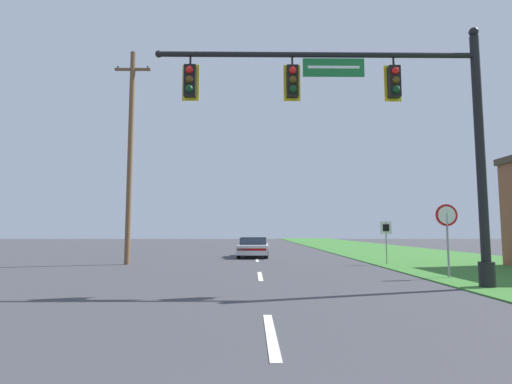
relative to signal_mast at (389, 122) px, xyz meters
name	(u,v)px	position (x,y,z in m)	size (l,w,h in m)	color
grass_verge_right	(394,252)	(6.76, 19.02, -4.81)	(10.00, 110.00, 0.04)	#38752D
road_center_line	(257,260)	(-3.74, 11.02, -4.82)	(0.16, 34.80, 0.01)	silver
signal_mast	(389,122)	(0.00, 0.00, 0.00)	(9.80, 0.47, 7.71)	black
car_ahead	(253,247)	(-3.93, 13.65, -4.22)	(2.03, 4.53, 1.19)	black
stop_sign	(447,224)	(2.71, 2.32, -2.96)	(0.76, 0.07, 2.50)	gray
route_sign_post	(386,233)	(2.44, 7.83, -3.30)	(0.55, 0.06, 2.03)	gray
utility_pole_near	(130,152)	(-10.09, 8.14, 0.67)	(1.80, 0.26, 10.67)	brown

